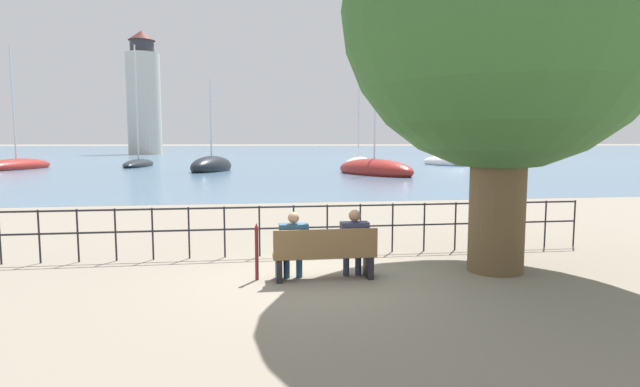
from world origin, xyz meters
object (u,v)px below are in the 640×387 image
shade_tree (504,10)px  park_bench (325,255)px  seated_person_right (354,240)px  sailboat_4 (212,167)px  seated_person_left (294,242)px  sailboat_2 (374,170)px  harbor_lighthouse (144,97)px  sailboat_0 (445,162)px  sailboat_1 (358,164)px  sailboat_5 (17,166)px  sailboat_3 (139,164)px  closed_umbrella (257,248)px

shade_tree → park_bench: (-3.18, -0.15, -4.21)m
park_bench → shade_tree: bearing=2.7°
seated_person_right → sailboat_4: 33.19m
shade_tree → sailboat_4: 33.86m
seated_person_left → sailboat_2: sailboat_2 is taller
shade_tree → harbor_lighthouse: size_ratio=0.32×
sailboat_0 → sailboat_4: sailboat_0 is taller
sailboat_1 → sailboat_4: (-13.14, -4.52, 0.06)m
sailboat_1 → sailboat_5: sailboat_5 is taller
sailboat_0 → sailboat_3: 30.49m
closed_umbrella → sailboat_3: 43.23m
park_bench → seated_person_right: seated_person_right is taller
sailboat_0 → sailboat_4: bearing=-177.0°
seated_person_right → sailboat_1: (8.42, 37.37, -0.35)m
sailboat_0 → sailboat_4: 24.09m
sailboat_3 → sailboat_5: size_ratio=1.09×
seated_person_left → sailboat_3: bearing=105.0°
sailboat_2 → sailboat_4: size_ratio=1.10×
sailboat_2 → sailboat_3: bearing=117.5°
closed_umbrella → sailboat_5: size_ratio=0.09×
closed_umbrella → park_bench: bearing=-7.8°
shade_tree → sailboat_2: (4.55, 26.58, -4.29)m
closed_umbrella → sailboat_2: (8.88, 26.58, -0.20)m
seated_person_right → sailboat_1: size_ratio=0.13×
shade_tree → sailboat_1: sailboat_1 is taller
sailboat_5 → harbor_lighthouse: (0.34, 53.68, 10.50)m
shade_tree → sailboat_4: bearing=102.7°
sailboat_2 → sailboat_0: bearing=27.1°
park_bench → sailboat_2: 27.83m
park_bench → closed_umbrella: bearing=172.2°
sailboat_4 → sailboat_5: 17.74m
sailboat_5 → harbor_lighthouse: harbor_lighthouse is taller
sailboat_0 → sailboat_4: (-22.87, -7.54, 0.07)m
sailboat_3 → park_bench: bearing=-71.6°
shade_tree → seated_person_right: size_ratio=6.29×
park_bench → seated_person_left: bearing=171.7°
sailboat_0 → sailboat_1: sailboat_1 is taller
closed_umbrella → harbor_lighthouse: 94.38m
harbor_lighthouse → closed_umbrella: bearing=-77.9°
seated_person_right → sailboat_5: 43.86m
park_bench → harbor_lighthouse: (-20.78, 91.90, 10.37)m
seated_person_right → sailboat_5: bearing=119.6°
sailboat_5 → sailboat_1: bearing=13.1°
seated_person_right → sailboat_2: size_ratio=0.14×
seated_person_right → sailboat_0: sailboat_0 is taller
closed_umbrella → sailboat_4: 32.91m
shade_tree → sailboat_0: 43.41m
closed_umbrella → shade_tree: bearing=-0.1°
seated_person_left → closed_umbrella: bearing=172.6°
park_bench → sailboat_3: sailboat_3 is taller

